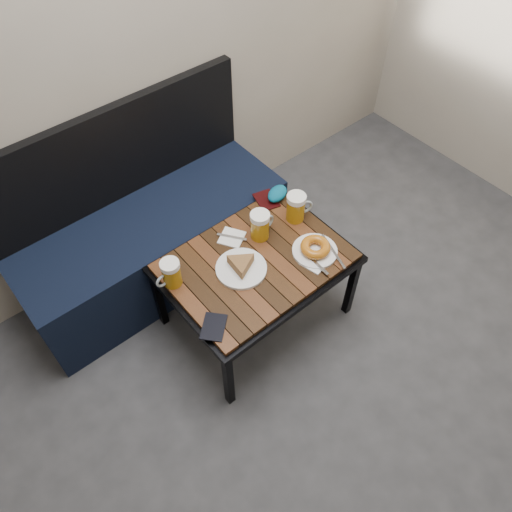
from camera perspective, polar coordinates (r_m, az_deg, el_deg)
room_shell at (r=0.98m, az=19.48°, el=17.66°), size 4.00×4.00×4.00m
bench at (r=2.67m, az=-11.78°, el=1.99°), size 1.40×0.50×0.95m
cafe_table at (r=2.30m, az=-0.00°, el=-1.13°), size 0.84×0.62×0.47m
beer_mug_left at (r=2.17m, az=-9.71°, el=-1.96°), size 0.12×0.09×0.14m
beer_mug_centre at (r=2.31m, az=0.50°, el=3.56°), size 0.14×0.09×0.15m
beer_mug_right at (r=2.40m, az=4.63°, el=5.59°), size 0.14×0.11×0.15m
plate_pie at (r=2.22m, az=-1.71°, el=-1.16°), size 0.23×0.23×0.06m
plate_bagel at (r=2.30m, az=6.78°, el=0.82°), size 0.21×0.27×0.06m
napkin_left at (r=2.35m, az=-2.78°, el=2.12°), size 0.15×0.15×0.01m
napkin_right at (r=2.28m, az=6.83°, el=-0.56°), size 0.14×0.13×0.01m
passport_navy at (r=2.07m, az=-4.86°, el=-8.07°), size 0.16×0.16×0.01m
passport_burgundy at (r=2.52m, az=1.20°, el=6.40°), size 0.13×0.16×0.01m
knit_pouch at (r=2.52m, az=2.46°, el=7.13°), size 0.15×0.12×0.06m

